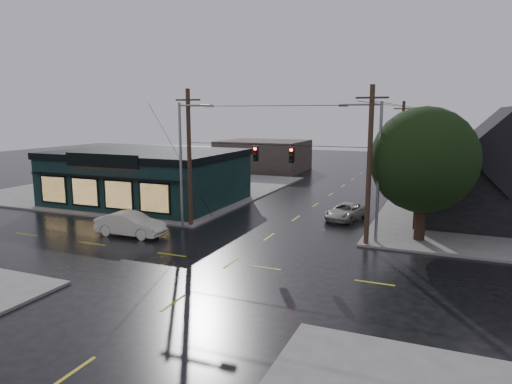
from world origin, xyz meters
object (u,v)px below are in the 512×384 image
at_px(utility_pole_nw, 191,226).
at_px(utility_pole_ne, 366,245).
at_px(corner_tree, 424,160).
at_px(suv_silver, 346,212).
at_px(sedan_cream, 131,224).

bearing_deg(utility_pole_nw, utility_pole_ne, 0.00).
distance_m(corner_tree, utility_pole_ne, 6.64).
relative_size(corner_tree, suv_silver, 1.89).
distance_m(corner_tree, suv_silver, 8.78).
bearing_deg(corner_tree, utility_pole_nw, -172.07).
bearing_deg(sedan_cream, utility_pole_ne, -77.69).
height_order(utility_pole_nw, sedan_cream, utility_pole_nw).
bearing_deg(corner_tree, utility_pole_ne, -144.04).
xyz_separation_m(corner_tree, suv_silver, (-5.81, 4.52, -4.79)).
bearing_deg(utility_pole_ne, corner_tree, 35.96).
height_order(corner_tree, suv_silver, corner_tree).
xyz_separation_m(corner_tree, sedan_cream, (-18.59, -6.14, -4.61)).
bearing_deg(sedan_cream, corner_tree, -73.53).
xyz_separation_m(utility_pole_nw, suv_silver, (10.28, 6.76, 0.64)).
xyz_separation_m(utility_pole_ne, sedan_cream, (-15.50, -3.90, 0.82)).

